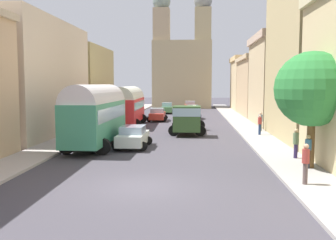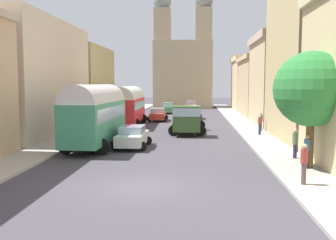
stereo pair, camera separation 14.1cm
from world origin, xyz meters
name	(u,v)px [view 1 (the left image)]	position (x,y,z in m)	size (l,w,h in m)	color
ground_plane	(175,122)	(0.00, 27.00, 0.00)	(154.00, 154.00, 0.00)	#423F47
sidewalk_left	(111,121)	(-7.25, 27.00, 0.07)	(2.50, 70.00, 0.14)	#B4A9A1
sidewalk_right	(240,122)	(7.25, 27.00, 0.07)	(2.50, 70.00, 0.14)	#9E9994
building_left_1	(34,79)	(-11.03, 15.30, 4.71)	(5.06, 14.50, 9.42)	beige
building_left_2	(83,84)	(-11.03, 29.09, 4.30)	(5.06, 11.48, 8.60)	tan
building_right_1	(318,43)	(11.37, 13.99, 7.30)	(6.31, 10.92, 14.55)	tan
building_right_2	(281,80)	(11.12, 24.87, 4.67)	(5.76, 9.99, 9.28)	tan
building_right_3	(264,86)	(11.42, 36.26, 3.97)	(6.42, 12.15, 7.89)	tan
building_right_4	(248,84)	(10.86, 47.34, 4.35)	(5.19, 9.59, 8.63)	#CDB385
distant_church	(182,68)	(0.00, 53.99, 7.16)	(10.40, 7.67, 20.28)	tan
parked_bus_0	(96,113)	(-4.39, 9.52, 2.36)	(3.33, 8.21, 4.23)	#3C906A
parked_bus_1	(128,104)	(-4.54, 22.75, 2.21)	(3.46, 9.07, 4.01)	red
cargo_truck_0	(188,119)	(1.64, 16.87, 1.29)	(3.14, 7.24, 2.49)	#355529
car_0	(192,112)	(1.98, 31.16, 0.84)	(2.22, 3.84, 1.69)	slate
car_1	(190,106)	(1.56, 44.46, 0.80)	(2.39, 4.06, 1.59)	#A83320
car_2	(133,137)	(-1.91, 9.66, 0.75)	(2.34, 3.99, 1.48)	silver
car_3	(157,114)	(-2.06, 28.27, 0.75)	(2.32, 4.18, 1.48)	#BA3729
car_4	(167,108)	(-1.71, 39.45, 0.79)	(2.19, 3.66, 1.59)	#518A50
pedestrian_0	(260,124)	(7.52, 15.86, 1.02)	(0.42, 0.42, 1.77)	navy
pedestrian_1	(296,142)	(7.83, 6.01, 1.04)	(0.45, 0.45, 1.80)	#2E224B
pedestrian_2	(308,150)	(7.75, 3.44, 1.04)	(0.44, 0.44, 1.79)	#30343C
pedestrian_3	(306,162)	(6.75, 0.39, 1.07)	(0.42, 0.42, 1.83)	#544442
pedestrian_4	(260,121)	(8.02, 18.44, 1.02)	(0.48, 0.48, 1.80)	#404E37
roadside_tree_0	(312,89)	(7.90, 3.61, 4.00)	(3.67, 3.67, 5.86)	brown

